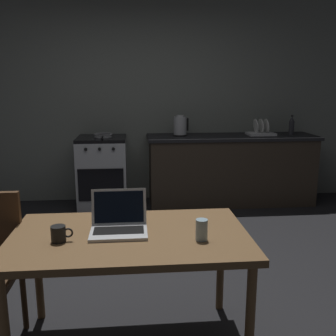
# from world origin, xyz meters

# --- Properties ---
(ground_plane) EXTENTS (12.00, 12.00, 0.00)m
(ground_plane) POSITION_xyz_m (0.00, 0.00, 0.00)
(ground_plane) COLOR black
(back_wall) EXTENTS (6.40, 0.10, 2.81)m
(back_wall) POSITION_xyz_m (0.30, 2.38, 1.41)
(back_wall) COLOR slate
(back_wall) RESTS_ON ground_plane
(kitchen_counter) EXTENTS (2.16, 0.64, 0.89)m
(kitchen_counter) POSITION_xyz_m (1.18, 2.03, 0.45)
(kitchen_counter) COLOR #382D23
(kitchen_counter) RESTS_ON ground_plane
(stove_oven) EXTENTS (0.60, 0.62, 0.89)m
(stove_oven) POSITION_xyz_m (-0.48, 2.03, 0.45)
(stove_oven) COLOR #B7BABF
(stove_oven) RESTS_ON ground_plane
(dining_table) EXTENTS (1.34, 0.79, 0.71)m
(dining_table) POSITION_xyz_m (-0.11, -0.72, 0.64)
(dining_table) COLOR brown
(dining_table) RESTS_ON ground_plane
(laptop) EXTENTS (0.32, 0.27, 0.22)m
(laptop) POSITION_xyz_m (-0.17, -0.68, 0.76)
(laptop) COLOR silver
(laptop) RESTS_ON dining_table
(electric_kettle) EXTENTS (0.19, 0.17, 0.26)m
(electric_kettle) POSITION_xyz_m (0.51, 2.03, 1.02)
(electric_kettle) COLOR black
(electric_kettle) RESTS_ON kitchen_counter
(bottle) EXTENTS (0.07, 0.07, 0.26)m
(bottle) POSITION_xyz_m (1.94, 1.98, 1.01)
(bottle) COLOR #2D2D33
(bottle) RESTS_ON kitchen_counter
(frying_pan) EXTENTS (0.23, 0.40, 0.05)m
(frying_pan) POSITION_xyz_m (-0.45, 2.00, 0.92)
(frying_pan) COLOR gray
(frying_pan) RESTS_ON stove_oven
(coffee_mug) EXTENTS (0.12, 0.08, 0.09)m
(coffee_mug) POSITION_xyz_m (-0.49, -0.79, 0.76)
(coffee_mug) COLOR black
(coffee_mug) RESTS_ON dining_table
(drinking_glass) EXTENTS (0.07, 0.07, 0.12)m
(drinking_glass) POSITION_xyz_m (0.27, -0.84, 0.77)
(drinking_glass) COLOR #99B7C6
(drinking_glass) RESTS_ON dining_table
(dish_rack) EXTENTS (0.34, 0.26, 0.21)m
(dish_rack) POSITION_xyz_m (1.55, 2.03, 0.94)
(dish_rack) COLOR silver
(dish_rack) RESTS_ON kitchen_counter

